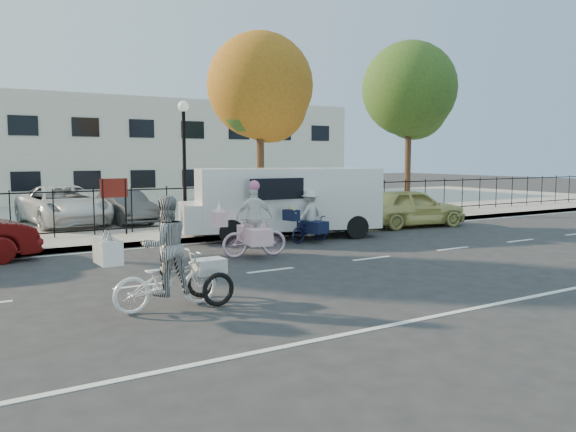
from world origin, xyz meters
TOP-DOWN VIEW (x-y plane):
  - ground at (0.00, 0.00)m, footprint 120.00×120.00m
  - road_markings at (0.00, 0.00)m, footprint 60.00×9.52m
  - curb at (0.00, 5.05)m, footprint 60.00×0.10m
  - sidewalk at (0.00, 6.10)m, footprint 60.00×2.20m
  - parking_lot at (0.00, 15.00)m, footprint 60.00×15.60m
  - iron_fence at (0.00, 7.20)m, footprint 58.00×0.06m
  - building at (0.00, 25.00)m, footprint 34.00×10.00m
  - lamppost at (0.50, 6.80)m, footprint 0.36×0.36m
  - street_sign at (-1.85, 6.80)m, footprint 0.85×0.06m
  - zebra_trike at (-3.14, -1.94)m, footprint 2.29×0.88m
  - unicorn_bike at (0.49, 1.80)m, footprint 2.04×1.45m
  - bull_bike at (3.16, 3.19)m, footprint 1.78×1.25m
  - white_van at (3.04, 4.50)m, footprint 6.79×3.62m
  - gold_sedan at (8.56, 4.50)m, footprint 4.48×2.27m
  - lot_car_b at (-2.77, 10.65)m, footprint 2.98×5.43m
  - lot_car_c at (-0.70, 9.90)m, footprint 1.66×3.77m
  - lot_car_d at (9.82, 9.66)m, footprint 2.80×4.10m
  - tree_mid at (3.93, 7.59)m, footprint 3.95×3.95m
  - tree_east at (11.83, 8.09)m, footprint 4.26×4.26m

SIDE VIEW (x-z plane):
  - ground at x=0.00m, z-range 0.00..0.00m
  - road_markings at x=0.00m, z-range 0.00..0.01m
  - curb at x=0.00m, z-range 0.00..0.15m
  - sidewalk at x=0.00m, z-range 0.00..0.15m
  - parking_lot at x=0.00m, z-range 0.00..0.15m
  - bull_bike at x=3.16m, z-range -0.16..1.45m
  - gold_sedan at x=8.56m, z-range 0.00..1.46m
  - unicorn_bike at x=0.49m, z-range -0.26..1.76m
  - lot_car_c at x=-0.70m, z-range 0.15..1.35m
  - zebra_trike at x=-3.14m, z-range -0.22..1.74m
  - lot_car_d at x=9.82m, z-range 0.15..1.45m
  - lot_car_b at x=-2.77m, z-range 0.15..1.59m
  - iron_fence at x=0.00m, z-range 0.15..1.65m
  - white_van at x=3.04m, z-range 0.12..2.38m
  - street_sign at x=-1.85m, z-range 0.52..2.32m
  - building at x=0.00m, z-range 0.00..6.00m
  - lamppost at x=0.50m, z-range 0.95..5.28m
  - tree_mid at x=3.93m, z-range 1.45..8.69m
  - tree_east at x=11.83m, z-range 1.56..9.37m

